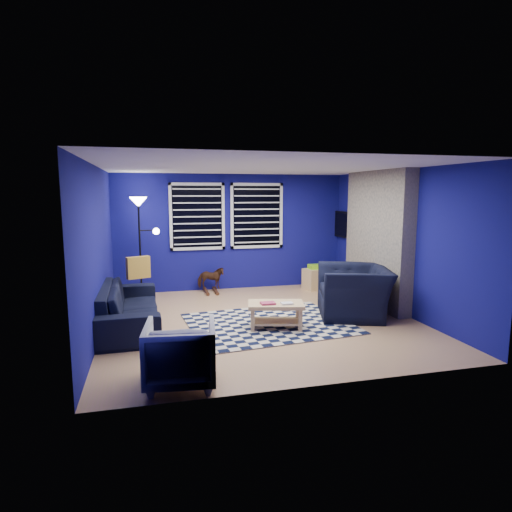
% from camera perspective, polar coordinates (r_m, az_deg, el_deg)
% --- Properties ---
extents(floor, '(5.00, 5.00, 0.00)m').
position_cam_1_polar(floor, '(7.17, 0.67, -8.59)').
color(floor, tan).
rests_on(floor, ground).
extents(ceiling, '(5.00, 5.00, 0.00)m').
position_cam_1_polar(ceiling, '(6.87, 0.71, 11.79)').
color(ceiling, white).
rests_on(ceiling, wall_back).
extents(wall_back, '(5.00, 0.00, 5.00)m').
position_cam_1_polar(wall_back, '(9.33, -3.22, 3.19)').
color(wall_back, navy).
rests_on(wall_back, floor).
extents(wall_left, '(0.00, 5.00, 5.00)m').
position_cam_1_polar(wall_left, '(6.73, -20.38, 0.67)').
color(wall_left, navy).
rests_on(wall_left, floor).
extents(wall_right, '(0.00, 5.00, 5.00)m').
position_cam_1_polar(wall_right, '(7.92, 18.48, 1.85)').
color(wall_right, navy).
rests_on(wall_right, floor).
extents(fireplace, '(0.65, 2.00, 2.50)m').
position_cam_1_polar(fireplace, '(8.28, 15.79, 1.85)').
color(fireplace, gray).
rests_on(fireplace, floor).
extents(window_left, '(1.17, 0.06, 1.42)m').
position_cam_1_polar(window_left, '(9.16, -7.83, 5.23)').
color(window_left, black).
rests_on(window_left, wall_back).
extents(window_right, '(1.17, 0.06, 1.42)m').
position_cam_1_polar(window_right, '(9.39, 0.12, 5.38)').
color(window_right, black).
rests_on(window_right, wall_back).
extents(tv, '(0.07, 1.00, 0.58)m').
position_cam_1_polar(tv, '(9.62, 11.85, 4.08)').
color(tv, black).
rests_on(tv, wall_right).
extents(rug, '(2.69, 2.24, 0.02)m').
position_cam_1_polar(rug, '(6.98, 1.70, -8.98)').
color(rug, black).
rests_on(rug, floor).
extents(sofa, '(2.29, 0.94, 0.66)m').
position_cam_1_polar(sofa, '(7.04, -16.59, -6.46)').
color(sofa, black).
rests_on(sofa, floor).
extents(armchair_big, '(1.58, 1.47, 0.84)m').
position_cam_1_polar(armchair_big, '(7.54, 12.93, -4.64)').
color(armchair_big, black).
rests_on(armchair_big, floor).
extents(armchair_bent, '(0.84, 0.86, 0.71)m').
position_cam_1_polar(armchair_bent, '(4.88, -10.05, -12.62)').
color(armchair_bent, gray).
rests_on(armchair_bent, floor).
extents(rocking_horse, '(0.39, 0.62, 0.48)m').
position_cam_1_polar(rocking_horse, '(9.10, -6.07, -2.95)').
color(rocking_horse, '#402714').
rests_on(rocking_horse, floor).
extents(coffee_table, '(0.95, 0.68, 0.43)m').
position_cam_1_polar(coffee_table, '(6.69, 2.66, -7.20)').
color(coffee_table, tan).
rests_on(coffee_table, rug).
extents(cabinet, '(0.61, 0.49, 0.54)m').
position_cam_1_polar(cabinet, '(9.50, 8.06, -2.94)').
color(cabinet, tan).
rests_on(cabinet, floor).
extents(floor_lamp, '(0.55, 0.34, 2.02)m').
position_cam_1_polar(floor_lamp, '(8.63, -15.21, 5.18)').
color(floor_lamp, black).
rests_on(floor_lamp, floor).
extents(throw_pillow, '(0.40, 0.25, 0.37)m').
position_cam_1_polar(throw_pillow, '(7.49, -15.42, -1.49)').
color(throw_pillow, gold).
rests_on(throw_pillow, sofa).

